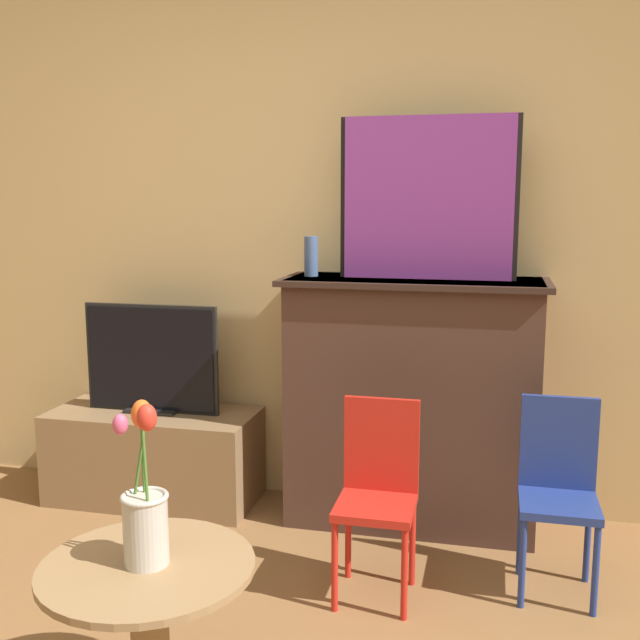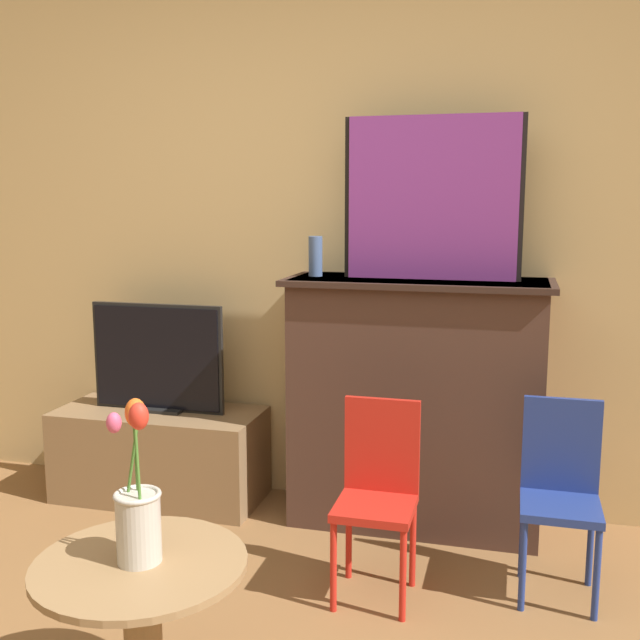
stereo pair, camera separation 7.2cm
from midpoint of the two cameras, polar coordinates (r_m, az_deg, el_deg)
wall_back at (r=3.51m, az=1.95°, el=7.81°), size 8.00×0.06×2.70m
fireplace_mantel at (r=3.33m, az=7.94°, el=-6.09°), size 1.13×0.44×1.10m
painting at (r=3.21m, az=9.19°, el=9.14°), size 0.75×0.03×0.68m
mantel_candle at (r=3.30m, az=0.28°, el=4.88°), size 0.06×0.06×0.18m
tv_stand at (r=3.74m, az=-11.52°, el=-9.98°), size 0.98×0.43×0.44m
tv_monitor at (r=3.62m, az=-11.73°, el=-2.95°), size 0.66×0.12×0.51m
chair_red at (r=2.79m, az=5.20°, el=-12.53°), size 0.28×0.28×0.72m
chair_blue at (r=2.93m, az=18.53°, el=-11.91°), size 0.28×0.28×0.72m
side_table at (r=2.19m, az=-12.38°, el=-21.55°), size 0.56×0.56×0.50m
vase_tulips at (r=2.05m, az=-12.72°, el=-13.81°), size 0.16×0.15×0.44m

